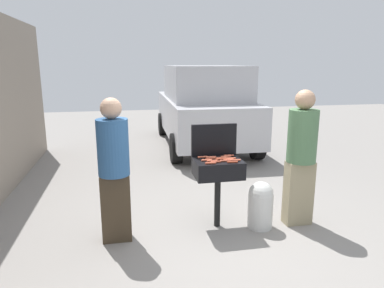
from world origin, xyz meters
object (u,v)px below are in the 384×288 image
Objects in this scene: hot_dog_6 at (228,159)px; hot_dog_15 at (231,158)px; parked_minivan at (204,106)px; hot_dog_5 at (211,158)px; hot_dog_2 at (212,161)px; person_left at (114,166)px; hot_dog_1 at (216,162)px; bbq_grill at (218,171)px; hot_dog_0 at (203,157)px; hot_dog_11 at (211,157)px; hot_dog_14 at (226,157)px; hot_dog_10 at (232,162)px; hot_dog_3 at (221,159)px; hot_dog_13 at (221,158)px; hot_dog_12 at (226,161)px; hot_dog_4 at (206,160)px; person_right at (301,153)px; hot_dog_8 at (211,163)px; propane_tank at (261,204)px; hot_dog_7 at (235,160)px; hot_dog_9 at (229,156)px.

hot_dog_6 is 1.00× the size of hot_dog_15.
hot_dog_5 is at bearing 79.39° from parked_minivan.
hot_dog_2 is 1.18m from person_left.
bbq_grill is at bearing 62.00° from hot_dog_1.
hot_dog_11 is (0.10, -0.03, 0.00)m from hot_dog_0.
hot_dog_15 is (0.23, 0.11, 0.00)m from hot_dog_1.
bbq_grill is 6.90× the size of hot_dog_14.
hot_dog_3 is at bearing 123.62° from hot_dog_10.
hot_dog_12 is at bearing -82.19° from hot_dog_13.
hot_dog_4 and hot_dog_6 have the same top height.
person_right is at bearing -0.44° from person_left.
person_left reaches higher than bbq_grill.
hot_dog_8 is (-0.17, -0.15, 0.00)m from hot_dog_3.
hot_dog_3 is 0.23m from hot_dog_8.
hot_dog_3 is at bearing 25.98° from hot_dog_2.
hot_dog_11 is 0.24m from hot_dog_12.
propane_tank is 0.35× the size of person_right.
hot_dog_7 is (0.08, -0.05, 0.00)m from hot_dog_6.
hot_dog_1 is at bearing -167.88° from hot_dog_12.
person_left is (-1.46, -0.25, 0.02)m from hot_dog_9.
hot_dog_6 is 1.00× the size of hot_dog_14.
hot_dog_2 is 1.00× the size of hot_dog_13.
hot_dog_7 is 0.68m from propane_tank.
hot_dog_4 is 0.30m from hot_dog_14.
hot_dog_15 is 4.56m from parked_minivan.
hot_dog_8 is at bearing -83.90° from hot_dog_0.
parked_minivan is at bearing 78.73° from hot_dog_1.
person_right reaches higher than hot_dog_15.
hot_dog_0 and hot_dog_9 have the same top height.
hot_dog_10 is at bearing -21.80° from hot_dog_2.
bbq_grill is 6.90× the size of hot_dog_3.
hot_dog_6 and hot_dog_11 have the same top height.
hot_dog_2 and hot_dog_6 have the same top height.
parked_minivan is at bearing 77.39° from hot_dog_4.
hot_dog_7 is 4.64m from parked_minivan.
hot_dog_5 is at bearing 82.76° from hot_dog_2.
hot_dog_6 is 0.21× the size of propane_tank.
bbq_grill is 0.21m from hot_dog_1.
person_right is (1.21, 0.04, 0.05)m from hot_dog_8.
hot_dog_0 is 0.12m from hot_dog_5.
person_left is at bearing 179.52° from propane_tank.
hot_dog_8 is at bearing 79.21° from parked_minivan.
person_left is at bearing 178.05° from hot_dog_8.
hot_dog_6 and hot_dog_8 have the same top height.
hot_dog_5 is (0.08, 0.07, 0.00)m from hot_dog_4.
hot_dog_4 is 1.00× the size of hot_dog_9.
hot_dog_2 is 0.19m from hot_dog_13.
propane_tank is at bearing -20.51° from hot_dog_13.
hot_dog_7 is 0.09m from hot_dog_10.
bbq_grill is 0.17m from hot_dog_13.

